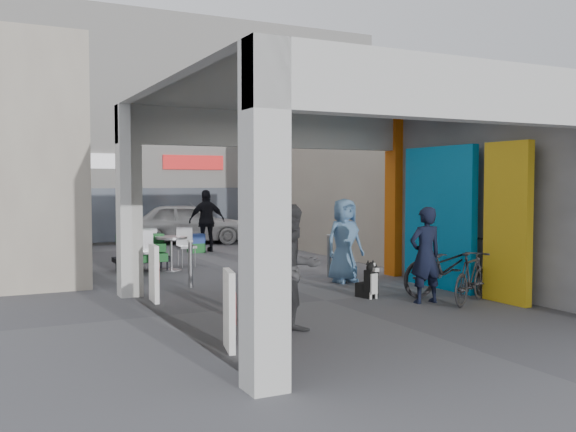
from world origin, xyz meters
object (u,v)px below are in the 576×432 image
cafe_set (163,255)px  man_elderly (344,240)px  man_with_dog (425,255)px  man_back_turned (293,269)px  produce_stand (142,256)px  white_van (188,223)px  man_crates (207,221)px  border_collie (369,283)px  bicycle_front (448,266)px  bicycle_rear (471,277)px

cafe_set → man_elderly: bearing=-51.7°
cafe_set → man_with_dog: man_with_dog is taller
man_back_turned → man_elderly: 4.71m
man_elderly → produce_stand: bearing=128.6°
man_back_turned → white_van: man_back_turned is taller
produce_stand → man_crates: size_ratio=0.69×
border_collie → white_van: size_ratio=0.17×
produce_stand → man_with_dog: (3.41, -6.26, 0.50)m
man_back_turned → man_with_dog: bearing=13.1°
cafe_set → border_collie: bearing=-67.0°
man_crates → man_elderly: bearing=99.6°
man_with_dog → man_back_turned: size_ratio=0.93×
produce_stand → white_van: (3.09, 6.16, 0.36)m
bicycle_front → bicycle_rear: 0.85m
cafe_set → man_elderly: man_elderly is taller
border_collie → man_elderly: bearing=58.8°
produce_stand → bicycle_front: bicycle_front is taller
white_van → man_with_dog: bearing=-160.7°
man_back_turned → white_van: (2.75, 13.40, -0.20)m
produce_stand → man_crates: 4.34m
man_elderly → bicycle_front: size_ratio=0.86×
cafe_set → man_crates: 4.04m
cafe_set → man_back_turned: size_ratio=0.90×
border_collie → man_elderly: size_ratio=0.40×
man_with_dog → man_crates: man_crates is taller
man_back_turned → man_crates: bearing=72.4°
man_crates → bicycle_rear: (1.31, -9.94, -0.48)m
cafe_set → bicycle_rear: (3.59, -6.66, 0.11)m
cafe_set → man_elderly: 4.68m
border_collie → cafe_set: bearing=99.4°
man_back_turned → white_van: size_ratio=0.44×
man_back_turned → man_elderly: bearing=45.2°
man_with_dog → produce_stand: bearing=-57.5°
produce_stand → bicycle_front: size_ratio=0.63×
cafe_set → white_van: (2.59, 6.15, 0.35)m
man_with_dog → bicycle_rear: size_ratio=1.11×
man_with_dog → bicycle_front: size_ratio=0.82×
man_with_dog → man_elderly: bearing=-85.4°
produce_stand → man_crates: man_crates is taller
cafe_set → man_crates: (2.27, 3.28, 0.59)m
man_elderly → bicycle_front: man_elderly is taller
border_collie → white_van: bearing=75.0°
man_crates → bicycle_rear: size_ratio=1.24×
cafe_set → man_with_dog: bearing=-65.1°
produce_stand → bicycle_front: 7.24m
man_crates → bicycle_front: 9.25m
border_collie → man_crates: (-0.04, 8.72, 0.66)m
border_collie → white_van: 11.60m
man_crates → white_van: bearing=-91.7°
man_back_turned → man_elderly: size_ratio=1.02×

